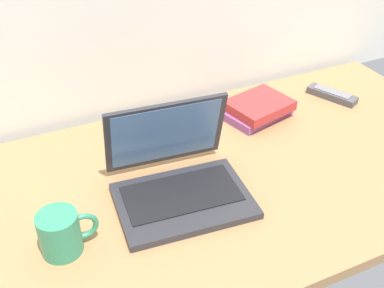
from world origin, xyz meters
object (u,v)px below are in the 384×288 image
(laptop, at_px, (177,177))
(book_stack, at_px, (259,109))
(remote_control_near, at_px, (332,95))
(coffee_mug, at_px, (61,233))

(laptop, distance_m, book_stack, 0.42)
(laptop, relative_size, book_stack, 1.52)
(book_stack, bearing_deg, remote_control_near, -0.35)
(laptop, xyz_separation_m, remote_control_near, (0.63, 0.21, -0.03))
(coffee_mug, height_order, book_stack, coffee_mug)
(coffee_mug, distance_m, book_stack, 0.71)
(laptop, relative_size, remote_control_near, 2.01)
(laptop, bearing_deg, book_stack, 30.73)
(laptop, distance_m, remote_control_near, 0.67)
(laptop, bearing_deg, coffee_mug, -166.33)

